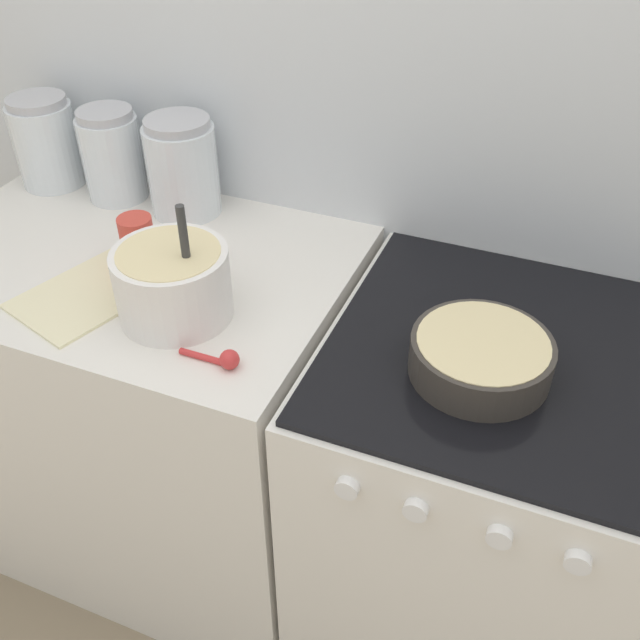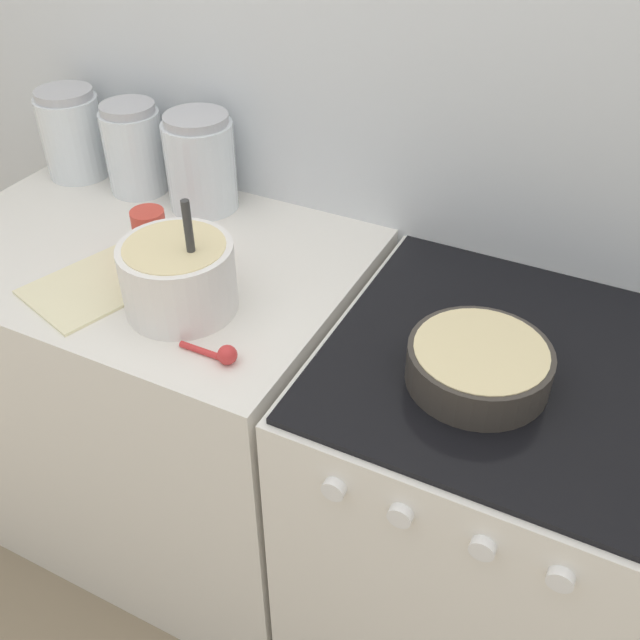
{
  "view_description": "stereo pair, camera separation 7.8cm",
  "coord_description": "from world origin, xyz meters",
  "px_view_note": "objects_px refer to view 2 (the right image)",
  "views": [
    {
      "loc": [
        0.4,
        -0.71,
        1.77
      ],
      "look_at": [
        0.02,
        0.23,
        0.98
      ],
      "focal_mm": 40.0,
      "sensor_mm": 36.0,
      "label": 1
    },
    {
      "loc": [
        0.47,
        -0.68,
        1.77
      ],
      "look_at": [
        0.02,
        0.23,
        0.98
      ],
      "focal_mm": 40.0,
      "sensor_mm": 36.0,
      "label": 2
    }
  ],
  "objects_px": {
    "stove": "(473,520)",
    "storage_jar_left": "(74,139)",
    "storage_jar_middle": "(135,154)",
    "tin_can": "(151,235)",
    "mixing_bowl": "(178,273)",
    "baking_pan": "(479,364)",
    "storage_jar_right": "(201,169)"
  },
  "relations": [
    {
      "from": "tin_can",
      "to": "mixing_bowl",
      "type": "bearing_deg",
      "value": -36.74
    },
    {
      "from": "stove",
      "to": "tin_can",
      "type": "bearing_deg",
      "value": -179.12
    },
    {
      "from": "mixing_bowl",
      "to": "storage_jar_left",
      "type": "height_order",
      "value": "mixing_bowl"
    },
    {
      "from": "storage_jar_left",
      "to": "tin_can",
      "type": "relative_size",
      "value": 1.93
    },
    {
      "from": "baking_pan",
      "to": "storage_jar_right",
      "type": "bearing_deg",
      "value": 157.87
    },
    {
      "from": "stove",
      "to": "mixing_bowl",
      "type": "relative_size",
      "value": 3.82
    },
    {
      "from": "storage_jar_left",
      "to": "storage_jar_middle",
      "type": "distance_m",
      "value": 0.19
    },
    {
      "from": "stove",
      "to": "tin_can",
      "type": "height_order",
      "value": "tin_can"
    },
    {
      "from": "storage_jar_left",
      "to": "storage_jar_right",
      "type": "xyz_separation_m",
      "value": [
        0.39,
        -0.0,
        0.0
      ]
    },
    {
      "from": "storage_jar_middle",
      "to": "storage_jar_left",
      "type": "bearing_deg",
      "value": 180.0
    },
    {
      "from": "baking_pan",
      "to": "storage_jar_right",
      "type": "height_order",
      "value": "storage_jar_right"
    },
    {
      "from": "mixing_bowl",
      "to": "storage_jar_left",
      "type": "xyz_separation_m",
      "value": [
        -0.58,
        0.36,
        0.01
      ]
    },
    {
      "from": "mixing_bowl",
      "to": "baking_pan",
      "type": "xyz_separation_m",
      "value": [
        0.58,
        0.05,
        -0.04
      ]
    },
    {
      "from": "storage_jar_middle",
      "to": "tin_can",
      "type": "height_order",
      "value": "storage_jar_middle"
    },
    {
      "from": "mixing_bowl",
      "to": "storage_jar_right",
      "type": "height_order",
      "value": "mixing_bowl"
    },
    {
      "from": "stove",
      "to": "storage_jar_left",
      "type": "xyz_separation_m",
      "value": [
        -1.19,
        0.23,
        0.56
      ]
    },
    {
      "from": "baking_pan",
      "to": "storage_jar_middle",
      "type": "distance_m",
      "value": 1.01
    },
    {
      "from": "storage_jar_middle",
      "to": "tin_can",
      "type": "bearing_deg",
      "value": -47.35
    },
    {
      "from": "mixing_bowl",
      "to": "storage_jar_right",
      "type": "xyz_separation_m",
      "value": [
        -0.19,
        0.36,
        0.02
      ]
    },
    {
      "from": "tin_can",
      "to": "storage_jar_left",
      "type": "bearing_deg",
      "value": 149.71
    },
    {
      "from": "storage_jar_right",
      "to": "tin_can",
      "type": "distance_m",
      "value": 0.25
    },
    {
      "from": "tin_can",
      "to": "storage_jar_middle",
      "type": "bearing_deg",
      "value": 132.65
    },
    {
      "from": "stove",
      "to": "storage_jar_right",
      "type": "relative_size",
      "value": 4.09
    },
    {
      "from": "tin_can",
      "to": "baking_pan",
      "type": "bearing_deg",
      "value": -5.25
    },
    {
      "from": "storage_jar_left",
      "to": "storage_jar_middle",
      "type": "relative_size",
      "value": 1.01
    },
    {
      "from": "stove",
      "to": "storage_jar_middle",
      "type": "relative_size",
      "value": 4.25
    },
    {
      "from": "stove",
      "to": "baking_pan",
      "type": "distance_m",
      "value": 0.51
    },
    {
      "from": "stove",
      "to": "storage_jar_left",
      "type": "relative_size",
      "value": 4.21
    },
    {
      "from": "storage_jar_middle",
      "to": "stove",
      "type": "bearing_deg",
      "value": -13.15
    },
    {
      "from": "stove",
      "to": "storage_jar_middle",
      "type": "distance_m",
      "value": 1.16
    },
    {
      "from": "stove",
      "to": "tin_can",
      "type": "relative_size",
      "value": 8.14
    },
    {
      "from": "stove",
      "to": "tin_can",
      "type": "xyz_separation_m",
      "value": [
        -0.77,
        -0.01,
        0.52
      ]
    }
  ]
}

